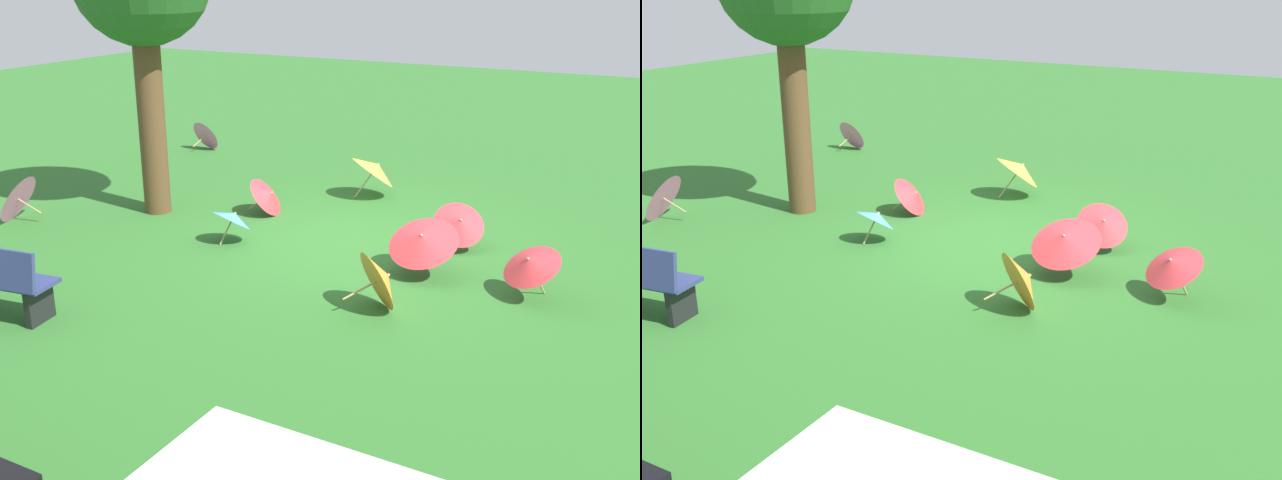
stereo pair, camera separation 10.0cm
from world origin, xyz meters
The scene contains 10 objects.
ground centered at (0.00, 0.00, 0.00)m, with size 40.00×40.00×0.00m, color #2D6B28.
parasol_yellow_0 centered at (0.65, -2.31, 0.50)m, with size 1.14×1.15×0.82m.
parasol_pink_0 centered at (5.00, 1.53, 0.39)m, with size 0.78×0.94×0.78m.
parasol_red_0 centered at (-1.45, -0.48, 0.41)m, with size 0.94×0.91×0.70m.
parasol_red_1 centered at (-1.32, 0.60, 0.48)m, with size 1.00×0.96×0.77m.
parasol_red_2 centered at (1.75, -0.64, 0.31)m, with size 0.67×0.77×0.62m.
parasol_pink_2 centered at (5.32, -3.89, 0.33)m, with size 0.76×0.69×0.66m.
parasol_blue_2 centered at (1.50, 0.72, 0.38)m, with size 0.77×0.76×0.58m.
parasol_orange_0 centered at (-1.29, 1.78, 0.38)m, with size 0.84×0.83×0.75m.
parasol_red_3 centered at (-2.71, 0.70, 0.45)m, with size 0.96×0.95×0.70m.
Camera 1 is at (-4.50, 9.26, 3.78)m, focal length 43.01 mm.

